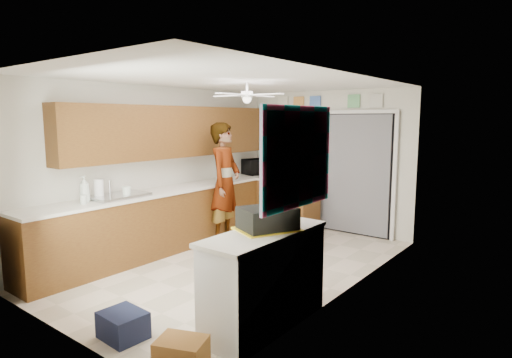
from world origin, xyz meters
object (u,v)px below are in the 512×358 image
Objects in this scene: soap_bottle at (84,189)px; suitcase at (268,218)px; navy_crate at (123,325)px; dog at (285,241)px; man at (225,183)px; paper_towel_roll at (99,189)px; cardboard_box at (181,354)px; microwave at (258,167)px.

soap_bottle is 0.67× the size of suitcase.
navy_crate is 0.76× the size of dog.
dog is at bearing 143.83° from suitcase.
suitcase is 0.26× the size of man.
paper_towel_roll reaches higher than suitcase.
suitcase reaches higher than cardboard_box.
man reaches higher than cardboard_box.
cardboard_box is at bearing 0.00° from navy_crate.
suitcase is 1.42m from cardboard_box.
navy_crate is (-0.79, 0.00, 0.00)m from cardboard_box.
soap_bottle is 0.64× the size of dog.
paper_towel_roll is 2.99m from cardboard_box.
microwave is 1.39× the size of cardboard_box.
dog is at bearing 53.45° from soap_bottle.
man reaches higher than soap_bottle.
microwave is 2.03× the size of paper_towel_roll.
soap_bottle is at bearing 163.97° from cardboard_box.
microwave is 3.56m from soap_bottle.
soap_bottle is (-0.07, -3.56, 0.02)m from microwave.
navy_crate is 3.35m from man.
dog is (1.68, 1.96, -0.87)m from paper_towel_roll.
microwave is 1.35× the size of navy_crate.
suitcase reaches higher than navy_crate.
soap_bottle is 0.88× the size of cardboard_box.
dog is at bearing 93.62° from navy_crate.
navy_crate is at bearing -64.43° from dog.
man reaches higher than navy_crate.
paper_towel_roll is at bearing -163.51° from microwave.
soap_bottle is 0.85× the size of navy_crate.
dog reaches higher than navy_crate.
dog is (-1.04, 1.87, -0.84)m from suitcase.
soap_bottle is at bearing -148.28° from suitcase.
suitcase is 2.30m from dog.
paper_towel_roll is at bearing -108.70° from dog.
dog is (-0.19, 2.94, 0.09)m from navy_crate.
navy_crate is (1.74, -4.31, -0.97)m from microwave.
navy_crate is (1.87, -0.98, -0.95)m from paper_towel_roll.
suitcase is 1.27× the size of navy_crate.
suitcase is (2.72, 0.09, -0.02)m from paper_towel_roll.
navy_crate is at bearing -22.37° from soap_bottle.
dog is (1.55, -1.37, -0.88)m from microwave.
microwave is 5.09m from cardboard_box.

